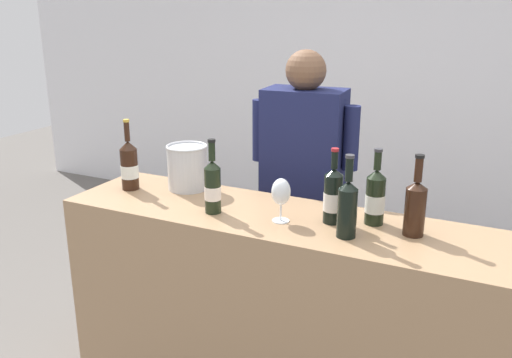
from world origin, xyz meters
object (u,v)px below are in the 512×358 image
object	(u,v)px
wine_bottle_1	(213,186)
wine_bottle_5	(333,196)
wine_bottle_0	(375,197)
wine_bottle_4	(415,206)
wine_bottle_3	(347,206)
ice_bucket	(187,167)
wine_glass	(281,193)
wine_bottle_2	(129,165)
person_server	(302,211)

from	to	relation	value
wine_bottle_1	wine_bottle_5	distance (m)	0.51
wine_bottle_0	wine_bottle_5	size ratio (longest dim) A/B	1.01
wine_bottle_1	wine_bottle_5	xyz separation A→B (m)	(0.50, 0.12, -0.00)
wine_bottle_4	wine_bottle_5	xyz separation A→B (m)	(-0.33, -0.01, -0.01)
wine_bottle_3	wine_bottle_5	bearing A→B (deg)	129.09
wine_bottle_4	wine_bottle_5	bearing A→B (deg)	-177.60
ice_bucket	wine_glass	bearing A→B (deg)	-18.53
wine_bottle_2	wine_bottle_5	xyz separation A→B (m)	(1.02, 0.02, -0.00)
wine_bottle_2	person_server	bearing A→B (deg)	39.39
wine_bottle_3	ice_bucket	distance (m)	0.90
wine_bottle_3	wine_bottle_4	size ratio (longest dim) A/B	1.01
ice_bucket	person_server	xyz separation A→B (m)	(0.43, 0.43, -0.31)
person_server	ice_bucket	bearing A→B (deg)	-135.01
wine_bottle_4	ice_bucket	bearing A→B (deg)	174.88
wine_bottle_4	ice_bucket	xyz separation A→B (m)	(-1.10, 0.10, -0.01)
wine_bottle_4	wine_glass	world-z (taller)	wine_bottle_4
wine_bottle_0	person_server	bearing A→B (deg)	135.92
wine_bottle_3	wine_glass	xyz separation A→B (m)	(-0.29, 0.04, -0.00)
wine_bottle_3	wine_bottle_4	bearing A→B (deg)	29.61
wine_bottle_5	wine_bottle_2	bearing A→B (deg)	-179.15
ice_bucket	person_server	bearing A→B (deg)	44.99
wine_bottle_2	ice_bucket	size ratio (longest dim) A/B	1.58
ice_bucket	person_server	world-z (taller)	person_server
wine_bottle_5	ice_bucket	bearing A→B (deg)	171.74
wine_bottle_2	wine_bottle_1	bearing A→B (deg)	-10.85
wine_bottle_0	wine_bottle_4	xyz separation A→B (m)	(0.17, -0.05, 0.01)
wine_glass	wine_bottle_4	bearing A→B (deg)	10.33
wine_glass	ice_bucket	xyz separation A→B (m)	(-0.58, 0.19, -0.01)
wine_bottle_3	wine_bottle_0	bearing A→B (deg)	70.82
person_server	wine_bottle_5	bearing A→B (deg)	-58.04
wine_bottle_3	wine_glass	distance (m)	0.29
wine_bottle_2	ice_bucket	bearing A→B (deg)	27.07
wine_bottle_1	person_server	distance (m)	0.75
wine_bottle_2	wine_bottle_4	bearing A→B (deg)	1.22
wine_bottle_0	ice_bucket	size ratio (longest dim) A/B	1.45
ice_bucket	wine_bottle_2	bearing A→B (deg)	-152.93
wine_bottle_1	wine_bottle_4	world-z (taller)	same
wine_bottle_1	wine_bottle_3	world-z (taller)	wine_bottle_3
wine_bottle_1	wine_glass	size ratio (longest dim) A/B	1.75
wine_bottle_1	wine_bottle_3	bearing A→B (deg)	-0.19
wine_bottle_4	wine_glass	distance (m)	0.53
wine_glass	person_server	world-z (taller)	person_server
wine_bottle_2	wine_bottle_3	bearing A→B (deg)	-5.23
wine_bottle_0	ice_bucket	xyz separation A→B (m)	(-0.93, 0.05, -0.00)
wine_bottle_1	wine_bottle_5	bearing A→B (deg)	13.03
wine_bottle_3	ice_bucket	world-z (taller)	wine_bottle_3
person_server	wine_bottle_3	bearing A→B (deg)	-56.68
wine_bottle_4	person_server	xyz separation A→B (m)	(-0.67, 0.53, -0.32)
wine_bottle_4	ice_bucket	distance (m)	1.11
wine_bottle_3	wine_glass	bearing A→B (deg)	172.95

